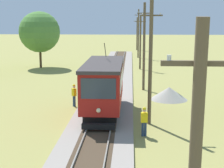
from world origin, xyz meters
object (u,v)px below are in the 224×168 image
Objects in this scene: utility_pole_horizon at (137,33)px; track_worker at (144,120)px; utility_pole_near_tram at (150,63)px; utility_pole_mid at (144,46)px; gravel_pile at (169,93)px; second_worker at (74,94)px; red_tram at (104,85)px; tree_right_near at (40,32)px; utility_pole_far at (140,42)px; utility_pole_distant at (138,33)px.

utility_pole_horizon is 54.37m from track_worker.
utility_pole_near_tram is 0.97× the size of utility_pole_mid.
utility_pole_horizon is (0.00, 40.83, -0.71)m from utility_pole_mid.
utility_pole_horizon is (0.00, 52.00, -0.57)m from utility_pole_near_tram.
second_worker is (-7.69, -2.77, 0.44)m from gravel_pile.
utility_pole_near_tram is at bearing -32.96° from red_tram.
tree_right_near is at bearing 118.39° from utility_pole_near_tram.
utility_pole_far is 13.29m from utility_pole_distant.
utility_pole_distant is at bearing 93.78° from gravel_pile.
utility_pole_horizon is 2.18× the size of gravel_pile.
utility_pole_horizon is (0.00, 27.29, -0.18)m from utility_pole_far.
utility_pole_mid is at bearing 170.66° from track_worker.
utility_pole_horizon is 45.00m from gravel_pile.
red_tram is 3.64m from second_worker.
utility_pole_mid is 13.55m from utility_pole_far.
utility_pole_near_tram reaches higher than utility_pole_far.
utility_pole_near_tram is 0.97× the size of utility_pole_distant.
utility_pole_distant is 4.61× the size of second_worker.
red_tram is 7.46m from gravel_pile.
track_worker is 0.23× the size of tree_right_near.
utility_pole_horizon is at bearing 86.40° from red_tram.
red_tram reaches higher than track_worker.
utility_pole_mid is 4.63× the size of track_worker.
utility_pole_horizon is at bearing 90.00° from utility_pole_near_tram.
track_worker is at bearing -90.44° from utility_pole_horizon.
utility_pole_mid reaches higher than utility_pole_far.
track_worker is at bearing -58.00° from red_tram.
utility_pole_far reaches higher than track_worker.
red_tram reaches higher than gravel_pile.
track_worker is (-0.42, -40.30, -3.22)m from utility_pole_distant.
tree_right_near is (-10.62, 23.43, 2.71)m from red_tram.
gravel_pile is at bearing 74.10° from utility_pole_near_tram.
red_tram is 1.04× the size of utility_pole_distant.
utility_pole_horizon is (0.00, 14.01, -0.68)m from utility_pole_distant.
utility_pole_far is at bearing -90.00° from utility_pole_distant.
utility_pole_horizon is at bearing 90.00° from utility_pole_distant.
tree_right_near reaches higher than utility_pole_horizon.
utility_pole_far is 4.04× the size of second_worker.
utility_pole_distant is 2.61× the size of gravel_pile.
second_worker is at bearing 142.29° from utility_pole_near_tram.
utility_pole_mid reaches higher than utility_pole_near_tram.
gravel_pile is at bearing -63.16° from utility_pole_mid.
utility_pole_near_tram reaches higher than track_worker.
track_worker is (-0.42, -2.32, -3.11)m from utility_pole_near_tram.
gravel_pile is (2.04, 7.14, -3.55)m from utility_pole_near_tram.
gravel_pile is 24.58m from tree_right_near.
utility_pole_horizon is at bearing 62.59° from tree_right_near.
track_worker is 8.49m from second_worker.
utility_pole_far is (3.14, 22.67, 1.51)m from red_tram.
track_worker is (-0.42, -27.02, -2.72)m from utility_pole_far.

